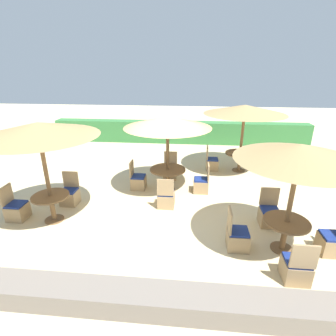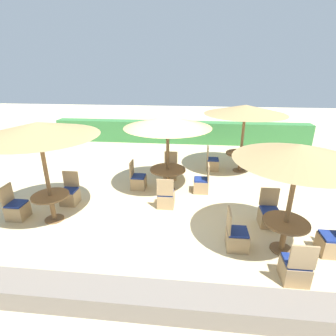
{
  "view_description": "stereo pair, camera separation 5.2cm",
  "coord_description": "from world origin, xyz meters",
  "px_view_note": "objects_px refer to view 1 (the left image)",
  "views": [
    {
      "loc": [
        0.7,
        -6.68,
        3.76
      ],
      "look_at": [
        0.0,
        0.6,
        0.9
      ],
      "focal_mm": 28.0,
      "sensor_mm": 36.0,
      "label": 1
    },
    {
      "loc": [
        0.75,
        -6.68,
        3.76
      ],
      "look_at": [
        0.0,
        0.6,
        0.9
      ],
      "focal_mm": 28.0,
      "sensor_mm": 36.0,
      "label": 2
    }
  ],
  "objects_px": {
    "patio_chair_front_right_east": "(332,242)",
    "patio_chair_front_right_south": "(296,269)",
    "patio_chair_center_south": "(166,198)",
    "round_table_center": "(168,173)",
    "parasol_back_right": "(245,110)",
    "patio_chair_back_right_west": "(212,163)",
    "patio_chair_front_left_west": "(17,210)",
    "patio_chair_center_west": "(138,181)",
    "round_table_back_right": "(240,157)",
    "patio_chair_back_right_east": "(266,165)",
    "parasol_front_left": "(38,130)",
    "patio_chair_front_right_west": "(237,237)",
    "patio_chair_front_right_north": "(269,215)",
    "round_table_front_right": "(285,228)",
    "patio_chair_center_north": "(170,171)",
    "patio_chair_front_left_north": "(70,195)",
    "parasol_front_right": "(300,153)",
    "round_table_front_left": "(51,202)",
    "patio_chair_center_east": "(201,184)",
    "parasol_center": "(168,122)"
  },
  "relations": [
    {
      "from": "patio_chair_front_right_east",
      "to": "patio_chair_front_right_south",
      "type": "bearing_deg",
      "value": 130.11
    },
    {
      "from": "patio_chair_center_south",
      "to": "patio_chair_front_right_south",
      "type": "relative_size",
      "value": 1.0
    },
    {
      "from": "round_table_center",
      "to": "patio_chair_front_right_south",
      "type": "xyz_separation_m",
      "value": [
        2.74,
        -3.58,
        -0.33
      ]
    },
    {
      "from": "parasol_back_right",
      "to": "patio_chair_front_right_east",
      "type": "xyz_separation_m",
      "value": [
        1.23,
        -4.65,
        -2.06
      ]
    },
    {
      "from": "patio_chair_back_right_west",
      "to": "patio_chair_front_left_west",
      "type": "bearing_deg",
      "value": -52.57
    },
    {
      "from": "round_table_center",
      "to": "patio_chair_center_west",
      "type": "distance_m",
      "value": 1.03
    },
    {
      "from": "round_table_back_right",
      "to": "patio_chair_back_right_east",
      "type": "relative_size",
      "value": 1.19
    },
    {
      "from": "round_table_center",
      "to": "patio_chair_back_right_east",
      "type": "relative_size",
      "value": 1.21
    },
    {
      "from": "parasol_back_right",
      "to": "patio_chair_front_right_east",
      "type": "bearing_deg",
      "value": -75.18
    },
    {
      "from": "parasol_front_left",
      "to": "patio_chair_front_right_west",
      "type": "xyz_separation_m",
      "value": [
        4.57,
        -0.67,
        -2.14
      ]
    },
    {
      "from": "patio_chair_center_west",
      "to": "patio_chair_front_right_north",
      "type": "bearing_deg",
      "value": 64.82
    },
    {
      "from": "round_table_back_right",
      "to": "patio_chair_back_right_west",
      "type": "height_order",
      "value": "patio_chair_back_right_west"
    },
    {
      "from": "round_table_center",
      "to": "patio_chair_front_right_north",
      "type": "distance_m",
      "value": 3.23
    },
    {
      "from": "patio_chair_center_west",
      "to": "round_table_front_right",
      "type": "height_order",
      "value": "patio_chair_center_west"
    },
    {
      "from": "patio_chair_center_north",
      "to": "round_table_back_right",
      "type": "xyz_separation_m",
      "value": [
        2.56,
        0.95,
        0.31
      ]
    },
    {
      "from": "patio_chair_center_north",
      "to": "patio_chair_back_right_east",
      "type": "relative_size",
      "value": 1.0
    },
    {
      "from": "patio_chair_center_south",
      "to": "patio_chair_front_right_north",
      "type": "relative_size",
      "value": 1.0
    },
    {
      "from": "patio_chair_front_left_north",
      "to": "patio_chair_front_right_west",
      "type": "bearing_deg",
      "value": 160.94
    },
    {
      "from": "round_table_back_right",
      "to": "patio_chair_front_right_north",
      "type": "distance_m",
      "value": 3.67
    },
    {
      "from": "patio_chair_front_left_west",
      "to": "patio_chair_front_right_east",
      "type": "xyz_separation_m",
      "value": [
        7.54,
        -0.63,
        0.0
      ]
    },
    {
      "from": "patio_chair_back_right_east",
      "to": "patio_chair_front_left_north",
      "type": "bearing_deg",
      "value": 115.97
    },
    {
      "from": "patio_chair_front_left_north",
      "to": "patio_chair_front_right_south",
      "type": "height_order",
      "value": "same"
    },
    {
      "from": "round_table_center",
      "to": "patio_chair_back_right_west",
      "type": "relative_size",
      "value": 1.21
    },
    {
      "from": "patio_chair_front_left_west",
      "to": "patio_chair_front_right_north",
      "type": "bearing_deg",
      "value": 93.21
    },
    {
      "from": "round_table_center",
      "to": "parasol_front_right",
      "type": "height_order",
      "value": "parasol_front_right"
    },
    {
      "from": "patio_chair_center_west",
      "to": "patio_chair_front_right_south",
      "type": "relative_size",
      "value": 1.0
    },
    {
      "from": "patio_chair_center_south",
      "to": "patio_chair_front_left_west",
      "type": "height_order",
      "value": "same"
    },
    {
      "from": "round_table_center",
      "to": "round_table_front_left",
      "type": "distance_m",
      "value": 3.45
    },
    {
      "from": "patio_chair_center_west",
      "to": "patio_chair_back_right_east",
      "type": "distance_m",
      "value": 4.9
    },
    {
      "from": "patio_chair_front_right_north",
      "to": "patio_chair_front_right_west",
      "type": "xyz_separation_m",
      "value": [
        -0.94,
        -1.02,
        0.0
      ]
    },
    {
      "from": "round_table_center",
      "to": "patio_chair_front_left_north",
      "type": "bearing_deg",
      "value": -157.16
    },
    {
      "from": "patio_chair_center_west",
      "to": "patio_chair_back_right_east",
      "type": "bearing_deg",
      "value": 112.44
    },
    {
      "from": "patio_chair_front_right_south",
      "to": "patio_chair_center_east",
      "type": "bearing_deg",
      "value": 114.97
    },
    {
      "from": "parasol_center",
      "to": "round_table_front_right",
      "type": "distance_m",
      "value": 4.21
    },
    {
      "from": "round_table_front_left",
      "to": "round_table_front_right",
      "type": "xyz_separation_m",
      "value": [
        5.56,
        -0.64,
        0.01
      ]
    },
    {
      "from": "patio_chair_center_west",
      "to": "patio_chair_front_left_west",
      "type": "distance_m",
      "value": 3.49
    },
    {
      "from": "round_table_center",
      "to": "patio_chair_back_right_east",
      "type": "xyz_separation_m",
      "value": [
        3.55,
        1.91,
        -0.33
      ]
    },
    {
      "from": "parasol_center",
      "to": "patio_chair_front_right_east",
      "type": "distance_m",
      "value": 5.04
    },
    {
      "from": "patio_chair_front_left_west",
      "to": "parasol_back_right",
      "type": "height_order",
      "value": "parasol_back_right"
    },
    {
      "from": "patio_chair_center_north",
      "to": "round_table_front_right",
      "type": "height_order",
      "value": "patio_chair_center_north"
    },
    {
      "from": "round_table_front_right",
      "to": "patio_chair_back_right_west",
      "type": "bearing_deg",
      "value": 105.21
    },
    {
      "from": "patio_chair_back_right_west",
      "to": "parasol_front_right",
      "type": "bearing_deg",
      "value": 15.21
    },
    {
      "from": "patio_chair_front_left_west",
      "to": "patio_chair_front_right_east",
      "type": "bearing_deg",
      "value": 85.22
    },
    {
      "from": "parasol_front_right",
      "to": "patio_chair_back_right_west",
      "type": "bearing_deg",
      "value": 105.21
    },
    {
      "from": "round_table_center",
      "to": "patio_chair_front_left_north",
      "type": "relative_size",
      "value": 1.21
    },
    {
      "from": "patio_chair_front_right_south",
      "to": "round_table_back_right",
      "type": "bearing_deg",
      "value": 91.96
    },
    {
      "from": "patio_chair_center_east",
      "to": "patio_chair_front_left_west",
      "type": "relative_size",
      "value": 1.0
    },
    {
      "from": "patio_chair_center_south",
      "to": "round_table_front_left",
      "type": "height_order",
      "value": "patio_chair_center_south"
    },
    {
      "from": "patio_chair_front_right_south",
      "to": "patio_chair_front_right_west",
      "type": "xyz_separation_m",
      "value": [
        -0.95,
        0.86,
        0.0
      ]
    },
    {
      "from": "parasol_back_right",
      "to": "patio_chair_back_right_west",
      "type": "distance_m",
      "value": 2.3
    }
  ]
}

